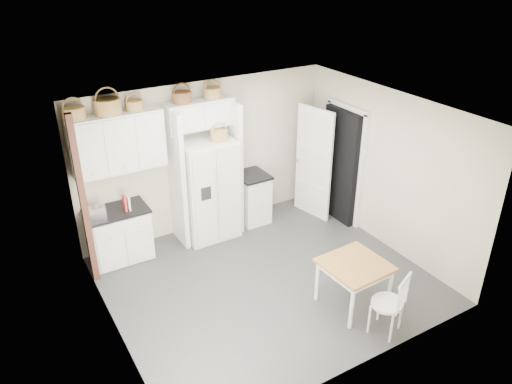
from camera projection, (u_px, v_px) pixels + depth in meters
floor at (267, 280)px, 7.53m from camera, size 4.50×4.50×0.00m
ceiling at (269, 114)px, 6.36m from camera, size 4.50×4.50×0.00m
wall_back at (206, 156)px, 8.48m from camera, size 4.50×0.00×4.50m
wall_left at (107, 250)px, 5.92m from camera, size 0.00×4.00×4.00m
wall_right at (387, 170)px, 7.97m from camera, size 0.00×4.00×4.00m
refrigerator at (208, 189)px, 8.34m from camera, size 0.90×0.72×1.73m
base_cab_left at (120, 235)px, 7.88m from camera, size 0.91×0.57×0.84m
base_cab_right at (252, 198)px, 8.97m from camera, size 0.50×0.60×0.87m
dining_table at (353, 284)px, 6.88m from camera, size 0.86×0.86×0.68m
windsor_chair at (387, 303)px, 6.35m from camera, size 0.56×0.54×0.90m
counter_left at (116, 211)px, 7.68m from camera, size 0.94×0.61×0.04m
counter_right at (252, 175)px, 8.76m from camera, size 0.54×0.64×0.04m
toaster at (97, 212)px, 7.43m from camera, size 0.26×0.17×0.17m
cookbook_red at (125, 203)px, 7.61m from camera, size 0.04×0.16×0.23m
cookbook_cream at (129, 203)px, 7.65m from camera, size 0.06×0.15×0.22m
basket_upper_a at (74, 114)px, 6.91m from camera, size 0.32×0.32×0.18m
basket_upper_b at (108, 107)px, 7.11m from camera, size 0.39×0.39×0.23m
basket_upper_c at (134, 105)px, 7.31m from camera, size 0.26×0.26×0.15m
basket_bridge_a at (182, 97)px, 7.64m from camera, size 0.30×0.30×0.17m
basket_bridge_b at (212, 93)px, 7.88m from camera, size 0.29×0.29×0.17m
basket_fridge_b at (219, 136)px, 7.93m from camera, size 0.29×0.29×0.16m
upper_cabinet at (117, 143)px, 7.40m from camera, size 1.40×0.34×0.90m
bridge_cabinet at (199, 114)px, 7.91m from camera, size 1.12×0.34×0.45m
fridge_panel_left at (177, 179)px, 8.02m from camera, size 0.08×0.60×2.30m
fridge_panel_right at (233, 166)px, 8.48m from camera, size 0.08×0.60×2.30m
trim_post at (83, 203)px, 6.98m from camera, size 0.09×0.09×2.60m
doorway_void at (341, 166)px, 8.82m from camera, size 0.18×0.85×2.05m
door_slab at (314, 163)px, 8.91m from camera, size 0.21×0.79×2.05m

